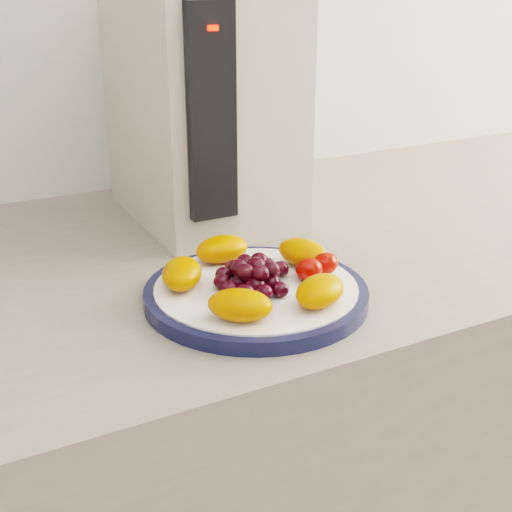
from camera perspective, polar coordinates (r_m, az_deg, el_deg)
plate_rim at (r=0.73m, az=0.00°, el=-3.08°), size 0.23×0.23×0.01m
plate_face at (r=0.73m, az=0.00°, el=-3.01°), size 0.21×0.21×0.02m
appliance_body at (r=0.95m, az=-4.36°, el=12.60°), size 0.19×0.26×0.32m
appliance_panel at (r=0.81m, az=-3.63°, el=11.25°), size 0.06×0.02×0.24m
appliance_led at (r=0.79m, az=-3.49°, el=17.75°), size 0.01×0.01×0.01m
fruit_plate at (r=0.72m, az=0.11°, el=-1.36°), size 0.20×0.19×0.03m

